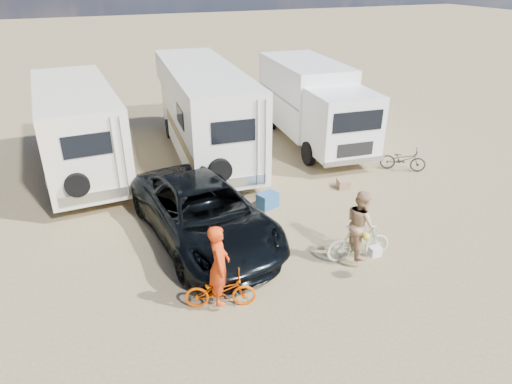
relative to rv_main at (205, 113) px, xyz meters
name	(u,v)px	position (x,y,z in m)	size (l,w,h in m)	color
ground	(298,246)	(0.43, -7.49, -1.78)	(140.00, 140.00, 0.00)	#98835A
rv_main	(205,113)	(0.00, 0.00, 0.00)	(2.52, 8.81, 3.56)	white
rv_left	(79,132)	(-4.70, -0.08, -0.15)	(2.50, 7.22, 3.26)	beige
box_truck	(314,105)	(4.76, -0.25, -0.12)	(2.55, 7.55, 3.33)	white
dark_suv	(204,213)	(-1.84, -6.12, -0.95)	(2.76, 5.99, 1.66)	black
bike_man	(220,291)	(-2.32, -9.03, -1.36)	(0.56, 1.62, 0.85)	#D54900
bike_woman	(359,242)	(1.60, -8.62, -1.25)	(0.50, 1.76, 1.06)	beige
rider_man	(219,271)	(-2.32, -9.03, -0.82)	(0.70, 0.46, 1.92)	red
rider_woman	(360,230)	(1.60, -8.62, -0.87)	(0.89, 0.69, 1.83)	tan
bike_parked	(403,159)	(6.47, -4.23, -1.34)	(0.58, 1.67, 0.88)	black
cooler	(268,200)	(0.55, -5.06, -1.53)	(0.62, 0.45, 0.50)	#275892
crate	(343,184)	(3.56, -4.76, -1.62)	(0.40, 0.40, 0.32)	#916F53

